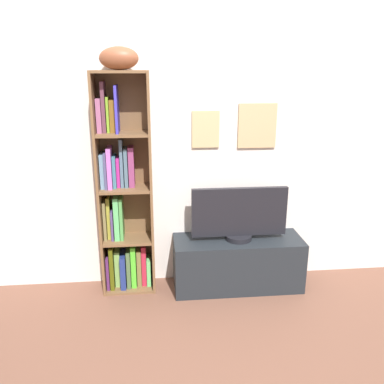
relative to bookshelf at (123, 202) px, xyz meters
The scene contains 6 objects.
ground 1.47m from the bookshelf, 54.09° to the right, with size 5.20×5.20×0.04m, color brown.
back_wall 0.89m from the bookshelf, 10.12° to the left, with size 4.80×0.08×2.54m.
bookshelf is the anchor object (origin of this frame).
football 1.12m from the bookshelf, 46.48° to the right, with size 0.29×0.17×0.17m, color brown.
tv_stand 1.11m from the bookshelf, ahead, with size 1.09×0.39×0.44m.
television 0.96m from the bookshelf, ahead, with size 0.79×0.22×0.45m.
Camera 1 is at (-0.47, -2.18, 1.84)m, focal length 37.89 mm.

